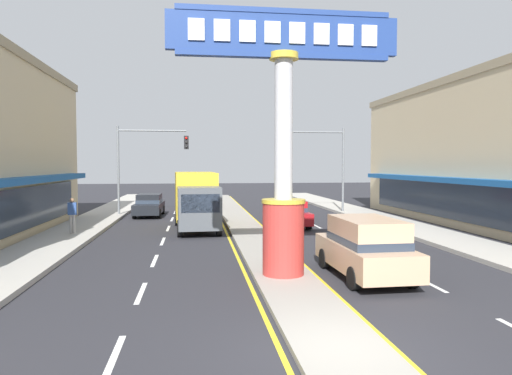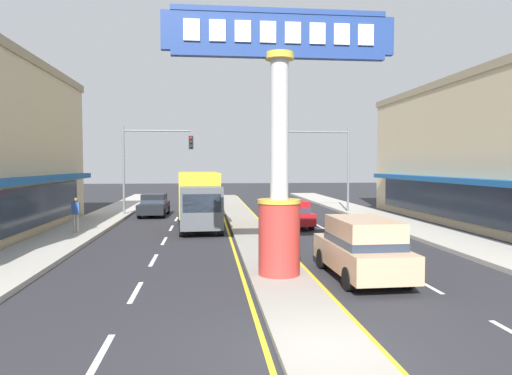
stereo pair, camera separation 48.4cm
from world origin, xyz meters
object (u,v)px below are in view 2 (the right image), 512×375
pedestrian_near_kerb (76,213)px  storefront_right (510,152)px  traffic_light_right_side (325,155)px  suv_mid_left_lane (362,247)px  sedan_near_left_lane (154,205)px  sedan_far_right_lane (292,213)px  sedan_far_left_oncoming (203,199)px  box_truck_near_right_lane (199,198)px  traffic_light_left_side (149,155)px  district_sign (279,148)px

pedestrian_near_kerb → storefront_right: bearing=2.9°
storefront_right → traffic_light_right_side: 11.72m
suv_mid_left_lane → sedan_near_left_lane: bearing=114.3°
sedan_far_right_lane → pedestrian_near_kerb: size_ratio=2.51×
sedan_near_left_lane → sedan_far_left_oncoming: size_ratio=1.01×
storefront_right → pedestrian_near_kerb: 24.09m
suv_mid_left_lane → pedestrian_near_kerb: size_ratio=2.66×
sedan_far_right_lane → sedan_near_left_lane: (-8.48, 6.60, 0.00)m
storefront_right → box_truck_near_right_lane: bearing=177.3°
suv_mid_left_lane → pedestrian_near_kerb: bearing=138.9°
storefront_right → sedan_far_left_oncoming: 22.09m
traffic_light_right_side → sedan_near_left_lane: 12.55m
traffic_light_right_side → sedan_far_left_oncoming: 10.74m
storefront_right → traffic_light_right_side: size_ratio=3.84×
sedan_far_left_oncoming → sedan_far_right_lane: bearing=-66.2°
traffic_light_left_side → sedan_far_right_lane: size_ratio=1.42×
storefront_right → traffic_light_left_side: size_ratio=3.84×
box_truck_near_right_lane → district_sign: bearing=-77.2°
district_sign → sedan_far_left_oncoming: 24.03m
storefront_right → sedan_far_right_lane: 13.03m
pedestrian_near_kerb → box_truck_near_right_lane: bearing=18.7°
sedan_far_right_lane → sedan_far_left_oncoming: same height
traffic_light_right_side → pedestrian_near_kerb: traffic_light_right_side is taller
traffic_light_left_side → sedan_far_left_oncoming: bearing=55.0°
traffic_light_left_side → suv_mid_left_lane: size_ratio=1.34×
traffic_light_left_side → sedan_far_left_oncoming: size_ratio=1.44×
district_sign → pedestrian_near_kerb: size_ratio=4.69×
storefront_right → box_truck_near_right_lane: (-17.77, 0.85, -2.62)m
storefront_right → sedan_far_left_oncoming: size_ratio=5.52×
district_sign → box_truck_near_right_lane: 12.29m
traffic_light_left_side → pedestrian_near_kerb: traffic_light_left_side is taller
storefront_right → suv_mid_left_lane: 17.07m
traffic_light_right_side → sedan_far_left_oncoming: traffic_light_right_side is taller
traffic_light_left_side → box_truck_near_right_lane: 8.05m
sedan_near_left_lane → district_sign: bearing=-72.4°
sedan_far_right_lane → pedestrian_near_kerb: pedestrian_near_kerb is taller
sedan_near_left_lane → traffic_light_right_side: bearing=0.0°
sedan_near_left_lane → sedan_far_left_oncoming: (3.30, 5.16, 0.00)m
sedan_far_right_lane → box_truck_near_right_lane: bearing=-178.3°
district_sign → traffic_light_left_side: bearing=108.4°
sedan_far_left_oncoming → pedestrian_near_kerb: (-6.17, -13.97, 0.38)m
sedan_far_left_oncoming → box_truck_near_right_lane: bearing=-90.4°
traffic_light_right_side → district_sign: bearing=-108.4°
suv_mid_left_lane → sedan_far_left_oncoming: bearing=102.2°
traffic_light_left_side → suv_mid_left_lane: (8.76, -18.77, -3.26)m
box_truck_near_right_lane → sedan_far_left_oncoming: (0.09, 11.91, -0.91)m
district_sign → suv_mid_left_lane: 4.04m
traffic_light_right_side → sedan_far_right_lane: (-3.58, -6.61, -3.46)m
storefront_right → district_sign: bearing=-144.1°
storefront_right → box_truck_near_right_lane: size_ratio=3.40×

